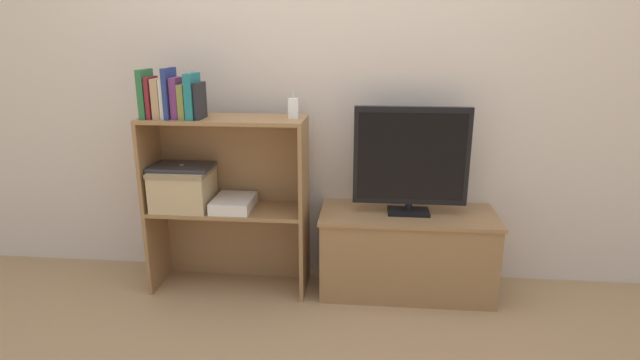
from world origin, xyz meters
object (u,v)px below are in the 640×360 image
baby_monitor (293,108)px  book_ivory (165,99)px  book_maroon (152,97)px  book_tan (159,98)px  tv_stand (406,252)px  magazine_stack (234,203)px  storage_basket_left (183,186)px  book_charcoal (200,101)px  tv (411,159)px  book_plum (177,98)px  book_navy (170,93)px  book_forest (146,94)px  book_teal (193,96)px  laptop (182,167)px  book_olive (185,101)px

baby_monitor → book_ivory: bearing=-175.6°
book_maroon → book_tan: bearing=0.0°
book_maroon → tv_stand: bearing=3.9°
tv_stand → magazine_stack: (-0.94, -0.05, 0.27)m
book_maroon → storage_basket_left: bearing=17.3°
book_charcoal → tv: bearing=4.7°
book_plum → magazine_stack: bearing=8.1°
baby_monitor → book_navy: bearing=-175.4°
book_forest → book_ivory: book_forest is taller
book_charcoal → storage_basket_left: 0.49m
tv → book_tan: 1.33m
book_navy → storage_basket_left: (0.02, 0.04, -0.50)m
book_maroon → baby_monitor: size_ratio=1.58×
book_forest → book_teal: 0.24m
book_ivory → laptop: book_ivory is taller
book_plum → baby_monitor: (0.59, 0.05, -0.05)m
book_tan → baby_monitor: (0.68, 0.05, -0.05)m
book_ivory → magazine_stack: 0.65m
book_tan → book_ivory: size_ratio=1.00×
book_tan → storage_basket_left: bearing=24.9°
book_maroon → book_navy: 0.10m
tv → book_ivory: bearing=-175.9°
book_olive → book_forest: bearing=180.0°
book_ivory → magazine_stack: book_ivory is taller
book_charcoal → baby_monitor: bearing=6.1°
tv → book_charcoal: bearing=-175.3°
tv_stand → tv: tv is taller
magazine_stack → book_ivory: bearing=-173.5°
book_charcoal → book_tan: bearing=180.0°
book_forest → book_teal: (0.24, -0.00, -0.01)m
book_olive → book_teal: 0.05m
book_olive → book_teal: (0.04, -0.00, 0.03)m
book_maroon → laptop: bearing=17.3°
storage_basket_left → tv: bearing=2.5°
book_olive → baby_monitor: size_ratio=1.31×
book_maroon → book_ivory: book_maroon is taller
tv_stand → book_tan: 1.54m
tv → book_tan: size_ratio=2.98×
book_olive → book_navy: bearing=180.0°
book_plum → laptop: bearing=118.8°
tv → tv_stand: bearing=90.0°
book_navy → book_olive: bearing=0.0°
tv_stand → baby_monitor: bearing=-176.2°
book_teal → book_charcoal: book_teal is taller
book_ivory → baby_monitor: (0.65, 0.05, -0.05)m
tv → baby_monitor: bearing=-176.3°
tv_stand → book_olive: book_olive is taller
book_navy → storage_basket_left: 0.50m
book_tan → book_olive: book_tan is taller
storage_basket_left → laptop: laptop is taller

